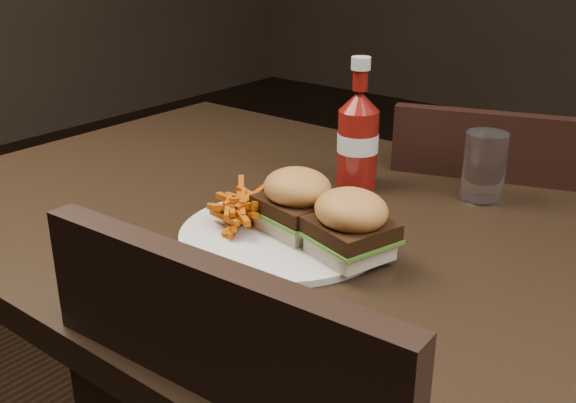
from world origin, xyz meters
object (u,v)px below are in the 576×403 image
Objects in this scene: plate at (283,234)px; chair_far at (493,297)px; dining_table at (300,228)px; tumbler at (484,165)px; ketchup_bottle at (357,150)px.

chair_far is at bearing 80.93° from plate.
tumbler is (0.18, 0.22, 0.08)m from dining_table.
dining_table is 11.84× the size of tumbler.
plate is 2.77× the size of tumbler.
plate is at bearing -68.59° from dining_table.
ketchup_bottle is (-0.00, 0.15, 0.08)m from dining_table.
tumbler reaches higher than plate.
dining_table is 2.97× the size of chair_far.
tumbler reaches higher than dining_table.
tumbler is at bearing 63.62° from plate.
ketchup_bottle is at bearing -158.81° from tumbler.
chair_far is 0.67m from plate.
chair_far is 1.44× the size of plate.
ketchup_bottle reaches higher than plate.
chair_far is at bearing 70.01° from ketchup_bottle.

